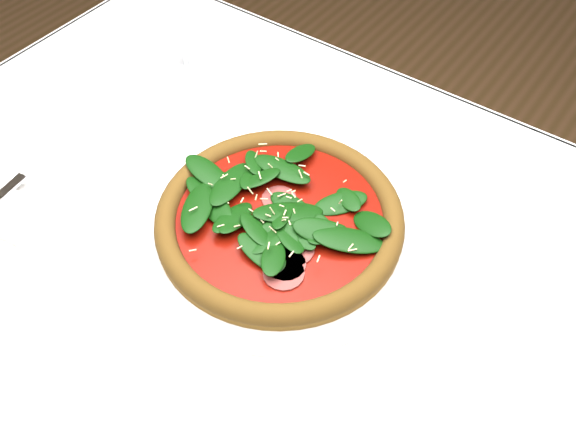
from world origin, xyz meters
The scene contains 4 objects.
dining_table centered at (0.00, 0.00, 0.65)m, with size 1.21×0.81×0.75m.
plate centered at (0.01, 0.01, 0.76)m, with size 0.38×0.38×0.02m.
pizza centered at (0.01, 0.01, 0.78)m, with size 0.33×0.33×0.04m.
fork centered at (-0.34, -0.16, 0.76)m, with size 0.04×0.16×0.00m.
Camera 1 is at (0.33, -0.43, 1.41)m, focal length 40.00 mm.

